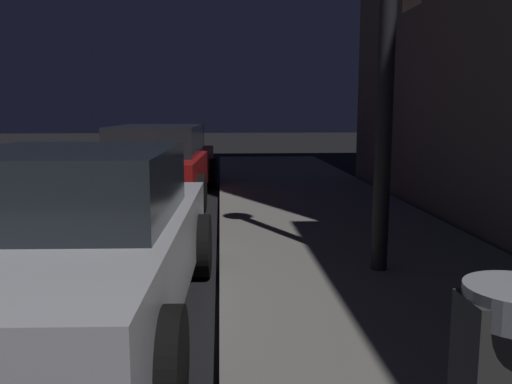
{
  "coord_description": "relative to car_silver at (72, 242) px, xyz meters",
  "views": [
    {
      "loc": [
        4.02,
        0.1,
        1.73
      ],
      "look_at": [
        4.24,
        3.29,
        1.23
      ],
      "focal_mm": 37.2,
      "sensor_mm": 36.0,
      "label": 1
    }
  ],
  "objects": [
    {
      "name": "car_silver",
      "position": [
        0.0,
        0.0,
        0.0
      ],
      "size": [
        2.14,
        4.24,
        1.43
      ],
      "color": "#B7B7BF",
      "rests_on": "ground"
    },
    {
      "name": "car_red",
      "position": [
        -0.0,
        6.2,
        0.02
      ],
      "size": [
        2.19,
        4.61,
        1.43
      ],
      "color": "maroon",
      "rests_on": "ground"
    }
  ]
}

